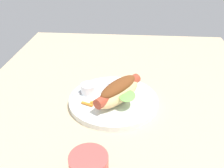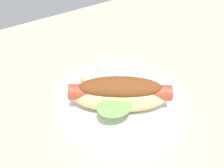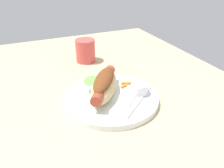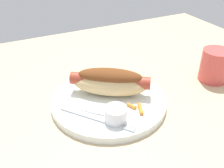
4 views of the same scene
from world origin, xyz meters
The scene contains 8 objects.
ground_plane centered at (0.00, 0.00, -0.90)cm, with size 120.00×90.00×1.80cm, color tan.
plate centered at (1.05, 2.20, 0.80)cm, with size 25.63×25.63×1.60cm, color white.
hot_dog centered at (-0.01, 0.67, 4.82)cm, with size 17.32×14.45×6.28cm.
sauce_ramekin centered at (3.13, 9.73, 3.11)cm, with size 4.50×4.50×3.01cm, color white.
fork centered at (6.57, 7.44, 1.80)cm, with size 11.13×13.50×0.40cm.
knife centered at (5.95, 5.33, 1.78)cm, with size 13.71×1.40×0.36cm, color silver.
carrot_garnish centered at (-2.52, 8.56, 1.99)cm, with size 2.94×4.56×0.80cm.
drinking_cup centered at (-27.75, 4.44, 4.15)cm, with size 7.17×7.17×8.30cm, color #D84C47.
Camera 3 is at (49.03, -18.42, 34.28)cm, focal length 36.67 mm.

